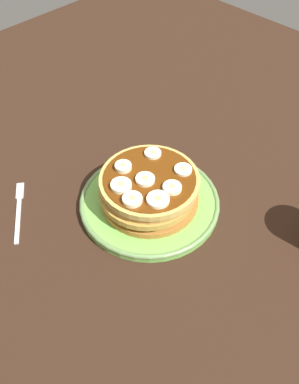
{
  "coord_description": "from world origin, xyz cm",
  "views": [
    {
      "loc": [
        -33.32,
        -33.06,
        53.81
      ],
      "look_at": [
        0.0,
        0.0,
        3.16
      ],
      "focal_mm": 40.41,
      "sensor_mm": 36.0,
      "label": 1
    }
  ],
  "objects_px": {
    "banana_slice_7": "(158,200)",
    "fork": "(19,207)",
    "banana_slice_1": "(183,170)",
    "banana_slice_3": "(153,154)",
    "banana_slice_4": "(121,186)",
    "pancake_stack": "(148,189)",
    "banana_slice_6": "(123,167)",
    "banana_slice_0": "(144,178)",
    "banana_slice_2": "(172,188)",
    "plate": "(150,202)",
    "banana_slice_5": "(132,200)"
  },
  "relations": [
    {
      "from": "banana_slice_7",
      "to": "fork",
      "type": "xyz_separation_m",
      "value": [
        -0.13,
        0.19,
        -0.06
      ]
    },
    {
      "from": "banana_slice_7",
      "to": "banana_slice_0",
      "type": "bearing_deg",
      "value": 70.98
    },
    {
      "from": "banana_slice_3",
      "to": "fork",
      "type": "relative_size",
      "value": 0.25
    },
    {
      "from": "banana_slice_1",
      "to": "banana_slice_4",
      "type": "height_order",
      "value": "banana_slice_4"
    },
    {
      "from": "pancake_stack",
      "to": "banana_slice_6",
      "type": "distance_m",
      "value": 0.05
    },
    {
      "from": "banana_slice_0",
      "to": "plate",
      "type": "bearing_deg",
      "value": -20.11
    },
    {
      "from": "banana_slice_6",
      "to": "banana_slice_3",
      "type": "bearing_deg",
      "value": -10.04
    },
    {
      "from": "banana_slice_3",
      "to": "banana_slice_4",
      "type": "relative_size",
      "value": 0.85
    },
    {
      "from": "pancake_stack",
      "to": "banana_slice_3",
      "type": "height_order",
      "value": "banana_slice_3"
    },
    {
      "from": "plate",
      "to": "banana_slice_7",
      "type": "xyz_separation_m",
      "value": [
        -0.03,
        -0.04,
        0.06
      ]
    },
    {
      "from": "pancake_stack",
      "to": "banana_slice_2",
      "type": "relative_size",
      "value": 5.63
    },
    {
      "from": "plate",
      "to": "banana_slice_0",
      "type": "relative_size",
      "value": 7.64
    },
    {
      "from": "banana_slice_2",
      "to": "fork",
      "type": "height_order",
      "value": "banana_slice_2"
    },
    {
      "from": "banana_slice_4",
      "to": "banana_slice_5",
      "type": "relative_size",
      "value": 1.08
    },
    {
      "from": "banana_slice_5",
      "to": "banana_slice_2",
      "type": "bearing_deg",
      "value": -22.94
    },
    {
      "from": "banana_slice_6",
      "to": "fork",
      "type": "distance_m",
      "value": 0.19
    },
    {
      "from": "pancake_stack",
      "to": "banana_slice_1",
      "type": "relative_size",
      "value": 5.85
    },
    {
      "from": "banana_slice_6",
      "to": "banana_slice_0",
      "type": "bearing_deg",
      "value": -82.39
    },
    {
      "from": "banana_slice_2",
      "to": "banana_slice_4",
      "type": "xyz_separation_m",
      "value": [
        -0.05,
        0.06,
        0.0
      ]
    },
    {
      "from": "banana_slice_7",
      "to": "fork",
      "type": "bearing_deg",
      "value": 124.63
    },
    {
      "from": "plate",
      "to": "banana_slice_0",
      "type": "height_order",
      "value": "banana_slice_0"
    },
    {
      "from": "banana_slice_3",
      "to": "banana_slice_6",
      "type": "bearing_deg",
      "value": 169.96
    },
    {
      "from": "pancake_stack",
      "to": "banana_slice_7",
      "type": "relative_size",
      "value": 4.79
    },
    {
      "from": "banana_slice_6",
      "to": "banana_slice_5",
      "type": "bearing_deg",
      "value": -121.99
    },
    {
      "from": "plate",
      "to": "banana_slice_5",
      "type": "distance_m",
      "value": 0.08
    },
    {
      "from": "banana_slice_2",
      "to": "banana_slice_7",
      "type": "relative_size",
      "value": 0.85
    },
    {
      "from": "banana_slice_4",
      "to": "banana_slice_7",
      "type": "height_order",
      "value": "same"
    },
    {
      "from": "banana_slice_6",
      "to": "banana_slice_7",
      "type": "relative_size",
      "value": 0.78
    },
    {
      "from": "plate",
      "to": "banana_slice_1",
      "type": "height_order",
      "value": "banana_slice_1"
    },
    {
      "from": "banana_slice_2",
      "to": "banana_slice_7",
      "type": "distance_m",
      "value": 0.03
    },
    {
      "from": "banana_slice_2",
      "to": "banana_slice_7",
      "type": "height_order",
      "value": "same"
    },
    {
      "from": "banana_slice_6",
      "to": "banana_slice_7",
      "type": "xyz_separation_m",
      "value": [
        -0.01,
        -0.09,
        -0.0
      ]
    },
    {
      "from": "banana_slice_7",
      "to": "banana_slice_5",
      "type": "bearing_deg",
      "value": 135.63
    },
    {
      "from": "banana_slice_0",
      "to": "banana_slice_4",
      "type": "bearing_deg",
      "value": 159.89
    },
    {
      "from": "banana_slice_4",
      "to": "pancake_stack",
      "type": "bearing_deg",
      "value": -17.4
    },
    {
      "from": "banana_slice_2",
      "to": "banana_slice_5",
      "type": "xyz_separation_m",
      "value": [
        -0.06,
        0.02,
        0.0
      ]
    },
    {
      "from": "banana_slice_0",
      "to": "fork",
      "type": "height_order",
      "value": "banana_slice_0"
    },
    {
      "from": "fork",
      "to": "plate",
      "type": "bearing_deg",
      "value": -43.2
    },
    {
      "from": "plate",
      "to": "fork",
      "type": "relative_size",
      "value": 2.08
    },
    {
      "from": "pancake_stack",
      "to": "banana_slice_3",
      "type": "xyz_separation_m",
      "value": [
        0.04,
        0.03,
        0.03
      ]
    },
    {
      "from": "banana_slice_2",
      "to": "banana_slice_6",
      "type": "relative_size",
      "value": 1.1
    },
    {
      "from": "banana_slice_4",
      "to": "banana_slice_6",
      "type": "distance_m",
      "value": 0.04
    },
    {
      "from": "plate",
      "to": "banana_slice_1",
      "type": "xyz_separation_m",
      "value": [
        0.05,
        -0.03,
        0.06
      ]
    },
    {
      "from": "banana_slice_4",
      "to": "fork",
      "type": "height_order",
      "value": "banana_slice_4"
    },
    {
      "from": "banana_slice_1",
      "to": "fork",
      "type": "bearing_deg",
      "value": 139.66
    },
    {
      "from": "banana_slice_4",
      "to": "banana_slice_5",
      "type": "distance_m",
      "value": 0.03
    },
    {
      "from": "banana_slice_1",
      "to": "banana_slice_3",
      "type": "xyz_separation_m",
      "value": [
        -0.01,
        0.06,
        0.0
      ]
    },
    {
      "from": "banana_slice_6",
      "to": "plate",
      "type": "bearing_deg",
      "value": -71.23
    },
    {
      "from": "banana_slice_1",
      "to": "fork",
      "type": "height_order",
      "value": "banana_slice_1"
    },
    {
      "from": "banana_slice_3",
      "to": "banana_slice_0",
      "type": "bearing_deg",
      "value": -149.36
    }
  ]
}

